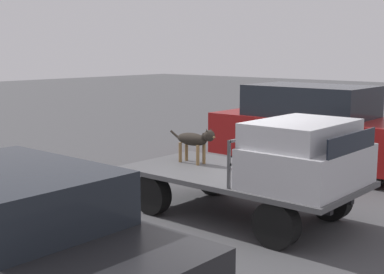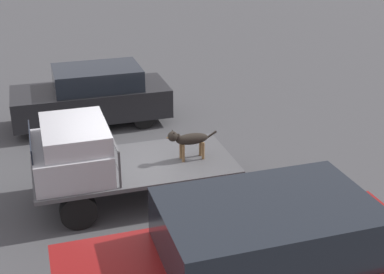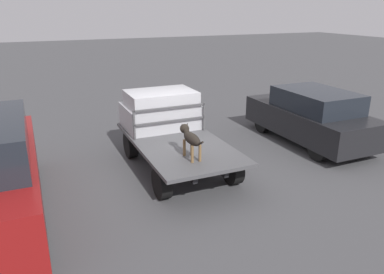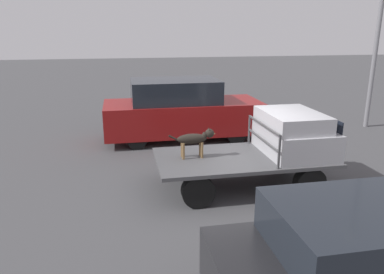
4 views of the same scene
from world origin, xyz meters
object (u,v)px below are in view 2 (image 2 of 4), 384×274
at_px(flatbed_truck, 135,172).
at_px(parked_sedan, 93,96).
at_px(parked_pickup_far, 251,270).
at_px(dog, 188,139).

height_order(flatbed_truck, parked_sedan, parked_sedan).
bearing_deg(parked_pickup_far, dog, -98.81).
bearing_deg(parked_pickup_far, parked_sedan, -87.30).
xyz_separation_m(parked_sedan, parked_pickup_far, (-1.02, 8.38, 0.17)).
bearing_deg(flatbed_truck, parked_sedan, -86.52).
relative_size(flatbed_truck, parked_sedan, 0.97).
xyz_separation_m(flatbed_truck, parked_pickup_far, (-0.76, 4.12, 0.41)).
bearing_deg(parked_sedan, dog, 114.98).
bearing_deg(parked_pickup_far, flatbed_truck, -83.75).
relative_size(parked_sedan, parked_pickup_far, 0.81).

